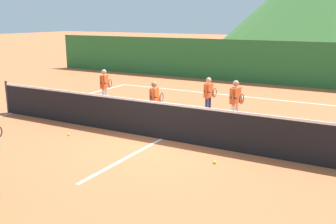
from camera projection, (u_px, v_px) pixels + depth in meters
ground_plane at (162, 139)px, 9.82m from camera, size 120.00×120.00×0.00m
line_baseline_far at (241, 96)px, 15.16m from camera, size 11.28×0.08×0.01m
line_sideline_west at (12, 113)px, 12.48m from camera, size 0.08×12.48×0.01m
line_service_center at (162, 139)px, 9.82m from camera, size 0.08×6.31×0.01m
tennis_net at (161, 120)px, 9.70m from camera, size 11.68×0.08×1.05m
student_0 at (105, 84)px, 13.41m from camera, size 0.54×0.55×1.28m
student_1 at (155, 98)px, 11.25m from camera, size 0.49×0.55×1.22m
student_2 at (209, 93)px, 11.98m from camera, size 0.40×0.60×1.23m
student_3 at (236, 98)px, 10.92m from camera, size 0.41×0.66×1.31m
tennis_ball_0 at (69, 134)px, 10.10m from camera, size 0.07×0.07×0.07m
tennis_ball_10 at (215, 162)px, 8.15m from camera, size 0.07×0.07×0.07m
windscreen_fence at (266, 62)px, 17.81m from camera, size 24.82×0.08×2.02m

